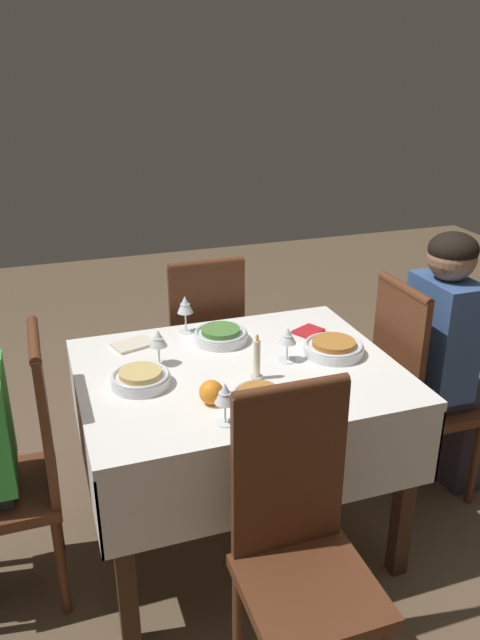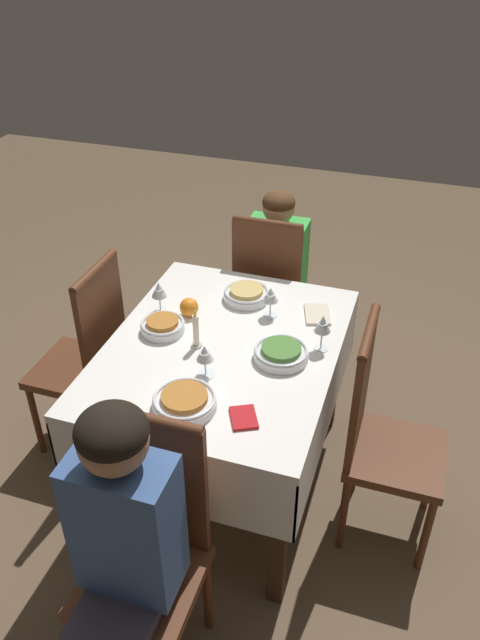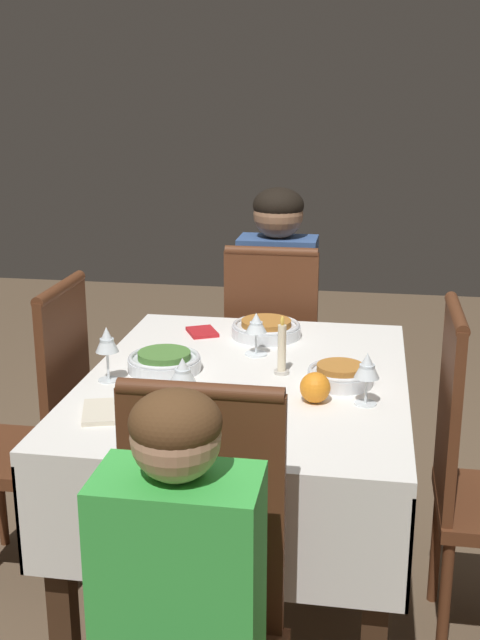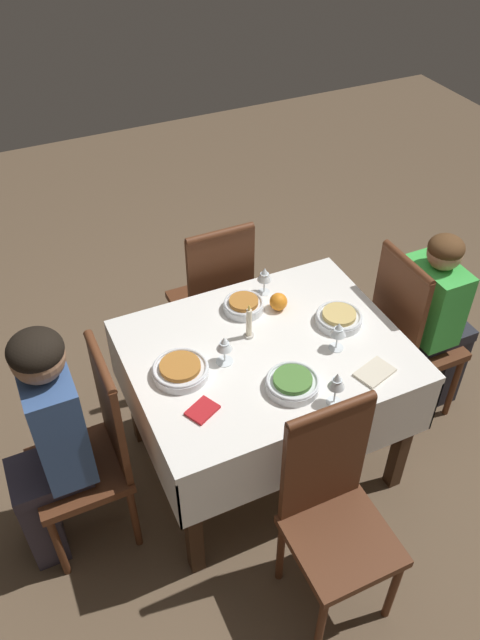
# 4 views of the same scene
# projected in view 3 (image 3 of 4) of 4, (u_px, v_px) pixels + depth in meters

# --- Properties ---
(ground_plane) EXTENTS (8.00, 8.00, 0.00)m
(ground_plane) POSITION_uv_depth(u_px,v_px,m) (246.00, 605.00, 2.50)
(ground_plane) COLOR brown
(dining_table) EXTENTS (1.15, 0.90, 0.76)m
(dining_table) POSITION_uv_depth(u_px,v_px,m) (246.00, 413.00, 2.32)
(dining_table) COLOR white
(dining_table) RESTS_ON ground_plane
(chair_east) EXTENTS (0.38, 0.37, 1.00)m
(chair_east) POSITION_uv_depth(u_px,v_px,m) (273.00, 361.00, 3.09)
(chair_east) COLOR #562D19
(chair_east) RESTS_ON ground_plane
(chair_west) EXTENTS (0.38, 0.37, 1.00)m
(chair_west) POSITION_uv_depth(u_px,v_px,m) (193.00, 618.00, 1.61)
(chair_west) COLOR #562D19
(chair_west) RESTS_ON ground_plane
(chair_north) EXTENTS (0.37, 0.38, 1.00)m
(chair_north) POSITION_uv_depth(u_px,v_px,m) (39.00, 428.00, 2.50)
(chair_north) COLOR #562D19
(chair_north) RESTS_ON ground_plane
(chair_south) EXTENTS (0.37, 0.38, 1.00)m
(chair_south) POSITION_uv_depth(u_px,v_px,m) (480.00, 472.00, 2.21)
(chair_south) COLOR #562D19
(chair_south) RESTS_ON ground_plane
(person_adult_denim) EXTENTS (0.34, 0.30, 1.19)m
(person_adult_denim) POSITION_uv_depth(u_px,v_px,m) (278.00, 316.00, 3.20)
(person_adult_denim) COLOR #383342
(person_adult_denim) RESTS_ON ground_plane
(bowl_east) EXTENTS (0.23, 0.23, 0.06)m
(bowl_east) POSITION_uv_depth(u_px,v_px,m) (266.00, 328.00, 2.64)
(bowl_east) COLOR silver
(bowl_east) RESTS_ON dining_table
(wine_glass_east) EXTENTS (0.07, 0.07, 0.13)m
(wine_glass_east) POSITION_uv_depth(u_px,v_px,m) (255.00, 325.00, 2.44)
(wine_glass_east) COLOR white
(wine_glass_east) RESTS_ON dining_table
(bowl_west) EXTENTS (0.20, 0.20, 0.06)m
(bowl_west) POSITION_uv_depth(u_px,v_px,m) (229.00, 417.00, 1.94)
(bowl_west) COLOR silver
(bowl_west) RESTS_ON dining_table
(wine_glass_west) EXTENTS (0.07, 0.07, 0.14)m
(wine_glass_west) POSITION_uv_depth(u_px,v_px,m) (183.00, 372.00, 2.03)
(wine_glass_west) COLOR white
(wine_glass_west) RESTS_ON dining_table
(bowl_north) EXTENTS (0.21, 0.21, 0.06)m
(bowl_north) POSITION_uv_depth(u_px,v_px,m) (164.00, 361.00, 2.32)
(bowl_north) COLOR silver
(bowl_north) RESTS_ON dining_table
(wine_glass_north) EXTENTS (0.06, 0.06, 0.16)m
(wine_glass_north) POSITION_uv_depth(u_px,v_px,m) (107.00, 342.00, 2.22)
(wine_glass_north) COLOR white
(wine_glass_north) RESTS_ON dining_table
(bowl_south) EXTENTS (0.18, 0.18, 0.06)m
(bowl_south) POSITION_uv_depth(u_px,v_px,m) (340.00, 374.00, 2.22)
(bowl_south) COLOR silver
(bowl_south) RESTS_ON dining_table
(wine_glass_south) EXTENTS (0.07, 0.07, 0.14)m
(wine_glass_south) POSITION_uv_depth(u_px,v_px,m) (367.00, 368.00, 2.06)
(wine_glass_south) COLOR white
(wine_glass_south) RESTS_ON dining_table
(candle_centerpiece) EXTENTS (0.04, 0.04, 0.17)m
(candle_centerpiece) POSITION_uv_depth(u_px,v_px,m) (282.00, 351.00, 2.28)
(candle_centerpiece) COLOR beige
(candle_centerpiece) RESTS_ON dining_table
(orange_fruit) EXTENTS (0.08, 0.08, 0.08)m
(orange_fruit) POSITION_uv_depth(u_px,v_px,m) (315.00, 387.00, 2.09)
(orange_fruit) COLOR orange
(orange_fruit) RESTS_ON dining_table
(napkin_red_folded) EXTENTS (0.14, 0.13, 0.01)m
(napkin_red_folded) POSITION_uv_depth(u_px,v_px,m) (202.00, 332.00, 2.67)
(napkin_red_folded) COLOR red
(napkin_red_folded) RESTS_ON dining_table
(napkin_spare_side) EXTENTS (0.18, 0.14, 0.01)m
(napkin_spare_side) POSITION_uv_depth(u_px,v_px,m) (104.00, 412.00, 2.02)
(napkin_spare_side) COLOR beige
(napkin_spare_side) RESTS_ON dining_table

